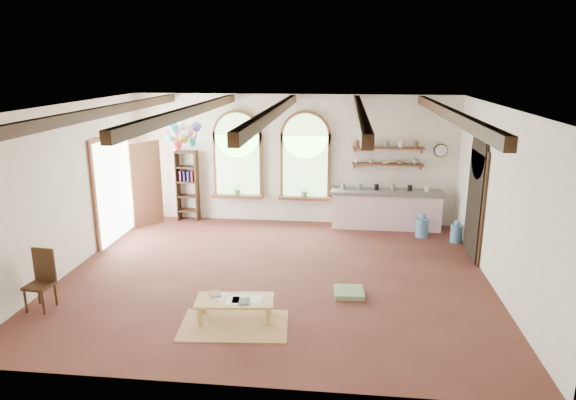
# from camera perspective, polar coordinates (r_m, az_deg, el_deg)

# --- Properties ---
(floor) EXTENTS (8.00, 8.00, 0.00)m
(floor) POSITION_cam_1_polar(r_m,az_deg,el_deg) (9.93, -1.43, -8.34)
(floor) COLOR brown
(floor) RESTS_ON ground
(ceiling_beams) EXTENTS (6.20, 6.80, 0.18)m
(ceiling_beams) POSITION_cam_1_polar(r_m,az_deg,el_deg) (9.15, -1.55, 9.76)
(ceiling_beams) COLOR #361C11
(ceiling_beams) RESTS_ON ceiling
(window_left) EXTENTS (1.30, 0.28, 2.20)m
(window_left) POSITION_cam_1_polar(r_m,az_deg,el_deg) (12.94, -5.61, 4.71)
(window_left) COLOR brown
(window_left) RESTS_ON floor
(window_right) EXTENTS (1.30, 0.28, 2.20)m
(window_right) POSITION_cam_1_polar(r_m,az_deg,el_deg) (12.70, 1.94, 4.58)
(window_right) COLOR brown
(window_right) RESTS_ON floor
(left_doorway) EXTENTS (0.10, 1.90, 2.50)m
(left_doorway) POSITION_cam_1_polar(r_m,az_deg,el_deg) (12.33, -18.80, 1.15)
(left_doorway) COLOR brown
(left_doorway) RESTS_ON floor
(right_doorway) EXTENTS (0.10, 1.30, 2.40)m
(right_doorway) POSITION_cam_1_polar(r_m,az_deg,el_deg) (11.24, 20.02, -0.53)
(right_doorway) COLOR black
(right_doorway) RESTS_ON floor
(kitchen_counter) EXTENTS (2.68, 0.62, 0.94)m
(kitchen_counter) POSITION_cam_1_polar(r_m,az_deg,el_deg) (12.76, 10.81, -0.98)
(kitchen_counter) COLOR white
(kitchen_counter) RESTS_ON floor
(wall_shelf_lower) EXTENTS (1.70, 0.24, 0.04)m
(wall_shelf_lower) POSITION_cam_1_polar(r_m,az_deg,el_deg) (12.68, 10.99, 3.91)
(wall_shelf_lower) COLOR brown
(wall_shelf_lower) RESTS_ON wall_back
(wall_shelf_upper) EXTENTS (1.70, 0.24, 0.04)m
(wall_shelf_upper) POSITION_cam_1_polar(r_m,az_deg,el_deg) (12.61, 11.08, 5.70)
(wall_shelf_upper) COLOR brown
(wall_shelf_upper) RESTS_ON wall_back
(wall_clock) EXTENTS (0.32, 0.04, 0.32)m
(wall_clock) POSITION_cam_1_polar(r_m,az_deg,el_deg) (12.85, 16.63, 5.29)
(wall_clock) COLOR black
(wall_clock) RESTS_ON wall_back
(bookshelf) EXTENTS (0.53, 0.32, 1.80)m
(bookshelf) POSITION_cam_1_polar(r_m,az_deg,el_deg) (13.31, -11.11, 1.57)
(bookshelf) COLOR #361C11
(bookshelf) RESTS_ON floor
(coffee_table) EXTENTS (1.27, 0.69, 0.35)m
(coffee_table) POSITION_cam_1_polar(r_m,az_deg,el_deg) (8.26, -5.95, -11.17)
(coffee_table) COLOR tan
(coffee_table) RESTS_ON floor
(side_chair) EXTENTS (0.43, 0.43, 1.00)m
(side_chair) POSITION_cam_1_polar(r_m,az_deg,el_deg) (9.48, -25.74, -9.22)
(side_chair) COLOR #361C11
(side_chair) RESTS_ON floor
(floor_mat) EXTENTS (1.73, 1.16, 0.02)m
(floor_mat) POSITION_cam_1_polar(r_m,az_deg,el_deg) (8.22, -5.99, -13.67)
(floor_mat) COLOR tan
(floor_mat) RESTS_ON floor
(floor_cushion) EXTENTS (0.55, 0.55, 0.09)m
(floor_cushion) POSITION_cam_1_polar(r_m,az_deg,el_deg) (9.20, 6.79, -10.15)
(floor_cushion) COLOR gray
(floor_cushion) RESTS_ON floor
(water_jug_a) EXTENTS (0.30, 0.30, 0.57)m
(water_jug_a) POSITION_cam_1_polar(r_m,az_deg,el_deg) (12.35, 14.67, -2.86)
(water_jug_a) COLOR #5282AF
(water_jug_a) RESTS_ON floor
(water_jug_b) EXTENTS (0.27, 0.27, 0.52)m
(water_jug_b) POSITION_cam_1_polar(r_m,az_deg,el_deg) (12.20, 18.21, -3.47)
(water_jug_b) COLOR #5282AF
(water_jug_b) RESTS_ON floor
(balloon_cluster) EXTENTS (0.88, 0.88, 1.15)m
(balloon_cluster) POSITION_cam_1_polar(r_m,az_deg,el_deg) (12.00, -11.51, 7.14)
(balloon_cluster) COLOR silver
(balloon_cluster) RESTS_ON floor
(table_book) EXTENTS (0.27, 0.31, 0.02)m
(table_book) POSITION_cam_1_polar(r_m,az_deg,el_deg) (8.42, -8.72, -10.35)
(table_book) COLOR olive
(table_book) RESTS_ON coffee_table
(tablet) EXTENTS (0.20, 0.26, 0.01)m
(tablet) POSITION_cam_1_polar(r_m,az_deg,el_deg) (8.15, -4.85, -11.17)
(tablet) COLOR black
(tablet) RESTS_ON coffee_table
(potted_plant_left) EXTENTS (0.27, 0.23, 0.30)m
(potted_plant_left) POSITION_cam_1_polar(r_m,az_deg,el_deg) (13.00, -5.62, 1.23)
(potted_plant_left) COLOR #598C4C
(potted_plant_left) RESTS_ON window_left
(potted_plant_right) EXTENTS (0.27, 0.23, 0.30)m
(potted_plant_right) POSITION_cam_1_polar(r_m,az_deg,el_deg) (12.76, 1.88, 1.04)
(potted_plant_right) COLOR #598C4C
(potted_plant_right) RESTS_ON window_right
(shelf_cup_a) EXTENTS (0.12, 0.10, 0.10)m
(shelf_cup_a) POSITION_cam_1_polar(r_m,az_deg,el_deg) (12.63, 7.61, 4.33)
(shelf_cup_a) COLOR white
(shelf_cup_a) RESTS_ON wall_shelf_lower
(shelf_cup_b) EXTENTS (0.10, 0.10, 0.09)m
(shelf_cup_b) POSITION_cam_1_polar(r_m,az_deg,el_deg) (12.64, 9.20, 4.27)
(shelf_cup_b) COLOR beige
(shelf_cup_b) RESTS_ON wall_shelf_lower
(shelf_bowl_a) EXTENTS (0.22, 0.22, 0.05)m
(shelf_bowl_a) POSITION_cam_1_polar(r_m,az_deg,el_deg) (12.67, 10.78, 4.13)
(shelf_bowl_a) COLOR beige
(shelf_bowl_a) RESTS_ON wall_shelf_lower
(shelf_bowl_b) EXTENTS (0.20, 0.20, 0.06)m
(shelf_bowl_b) POSITION_cam_1_polar(r_m,az_deg,el_deg) (12.70, 12.35, 4.09)
(shelf_bowl_b) COLOR #8C664C
(shelf_bowl_b) RESTS_ON wall_shelf_lower
(shelf_vase) EXTENTS (0.18, 0.18, 0.19)m
(shelf_vase) POSITION_cam_1_polar(r_m,az_deg,el_deg) (12.73, 13.94, 4.32)
(shelf_vase) COLOR slate
(shelf_vase) RESTS_ON wall_shelf_lower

